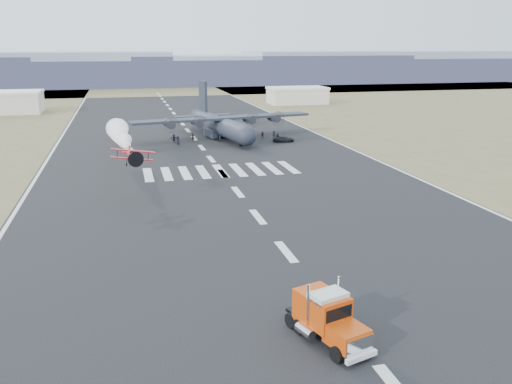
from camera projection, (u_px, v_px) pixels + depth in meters
name	position (u px, v px, depth m)	size (l,w,h in m)	color
ground	(329.00, 304.00, 44.30)	(500.00, 500.00, 0.00)	black
scrub_far	(154.00, 89.00, 259.80)	(500.00, 80.00, 0.00)	brown
runway_markings	(211.00, 159.00, 100.51)	(60.00, 260.00, 0.01)	silver
ridge_seg_c	(18.00, 70.00, 270.72)	(150.00, 50.00, 17.00)	gray
ridge_seg_d	(150.00, 72.00, 286.20)	(150.00, 50.00, 13.00)	gray
ridge_seg_e	(269.00, 69.00, 300.90)	(150.00, 50.00, 15.00)	gray
ridge_seg_f	(376.00, 66.00, 315.60)	(150.00, 50.00, 17.00)	gray
ridge_seg_g	(474.00, 68.00, 331.08)	(150.00, 50.00, 13.00)	gray
hangar_left	(0.00, 102.00, 167.29)	(24.50, 14.50, 6.70)	beige
hangar_right	(297.00, 95.00, 194.64)	(20.50, 12.50, 5.90)	beige
semi_truck	(327.00, 316.00, 38.54)	(4.69, 8.43, 3.71)	black
aerobatic_biplane	(132.00, 156.00, 72.32)	(5.82, 5.25, 2.65)	#AC0B1C
smoke_trail	(119.00, 132.00, 91.06)	(4.06, 24.62, 3.66)	white
transport_aircraft	(220.00, 124.00, 123.32)	(41.71, 34.17, 12.06)	#202430
support_vehicle	(283.00, 139.00, 118.11)	(2.15, 4.67, 1.30)	black
crew_a	(193.00, 137.00, 118.67)	(0.66, 0.54, 1.80)	black
crew_b	(262.00, 135.00, 122.24)	(0.80, 0.49, 1.65)	black
crew_c	(274.00, 135.00, 121.76)	(1.20, 0.56, 1.86)	black
crew_d	(278.00, 137.00, 119.28)	(1.04, 0.53, 1.77)	black
crew_e	(178.00, 140.00, 114.95)	(0.89, 0.55, 1.82)	black
crew_f	(174.00, 138.00, 117.24)	(1.70, 0.55, 1.83)	black
crew_g	(220.00, 138.00, 118.08)	(0.64, 0.52, 1.74)	black
crew_h	(239.00, 136.00, 120.00)	(0.92, 0.57, 1.88)	black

